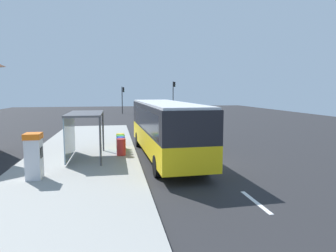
% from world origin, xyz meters
% --- Properties ---
extents(ground_plane, '(56.00, 92.00, 0.04)m').
position_xyz_m(ground_plane, '(0.00, 14.00, -0.02)').
color(ground_plane, '#262628').
extents(sidewalk_platform, '(6.20, 30.00, 0.18)m').
position_xyz_m(sidewalk_platform, '(-6.40, 2.00, 0.09)').
color(sidewalk_platform, '#999993').
rests_on(sidewalk_platform, ground).
extents(lane_stripe_seg_0, '(0.16, 2.20, 0.01)m').
position_xyz_m(lane_stripe_seg_0, '(0.25, -6.00, 0.01)').
color(lane_stripe_seg_0, silver).
rests_on(lane_stripe_seg_0, ground).
extents(lane_stripe_seg_1, '(0.16, 2.20, 0.01)m').
position_xyz_m(lane_stripe_seg_1, '(0.25, -1.00, 0.01)').
color(lane_stripe_seg_1, silver).
rests_on(lane_stripe_seg_1, ground).
extents(lane_stripe_seg_2, '(0.16, 2.20, 0.01)m').
position_xyz_m(lane_stripe_seg_2, '(0.25, 4.00, 0.01)').
color(lane_stripe_seg_2, silver).
rests_on(lane_stripe_seg_2, ground).
extents(lane_stripe_seg_3, '(0.16, 2.20, 0.01)m').
position_xyz_m(lane_stripe_seg_3, '(0.25, 9.00, 0.01)').
color(lane_stripe_seg_3, silver).
rests_on(lane_stripe_seg_3, ground).
extents(lane_stripe_seg_4, '(0.16, 2.20, 0.01)m').
position_xyz_m(lane_stripe_seg_4, '(0.25, 14.00, 0.01)').
color(lane_stripe_seg_4, silver).
rests_on(lane_stripe_seg_4, ground).
extents(lane_stripe_seg_5, '(0.16, 2.20, 0.01)m').
position_xyz_m(lane_stripe_seg_5, '(0.25, 19.00, 0.01)').
color(lane_stripe_seg_5, silver).
rests_on(lane_stripe_seg_5, ground).
extents(lane_stripe_seg_6, '(0.16, 2.20, 0.01)m').
position_xyz_m(lane_stripe_seg_6, '(0.25, 24.00, 0.01)').
color(lane_stripe_seg_6, silver).
rests_on(lane_stripe_seg_6, ground).
extents(lane_stripe_seg_7, '(0.16, 2.20, 0.01)m').
position_xyz_m(lane_stripe_seg_7, '(0.25, 29.00, 0.01)').
color(lane_stripe_seg_7, silver).
rests_on(lane_stripe_seg_7, ground).
extents(bus, '(2.87, 11.08, 3.21)m').
position_xyz_m(bus, '(-1.71, 1.40, 1.84)').
color(bus, yellow).
rests_on(bus, ground).
extents(white_van, '(2.21, 5.28, 2.30)m').
position_xyz_m(white_van, '(2.20, 23.98, 1.34)').
color(white_van, white).
rests_on(white_van, ground).
extents(sedan_near, '(2.01, 4.48, 1.52)m').
position_xyz_m(sedan_near, '(2.30, 30.59, 0.79)').
color(sedan_near, navy).
rests_on(sedan_near, ground).
extents(sedan_far, '(1.89, 4.42, 1.52)m').
position_xyz_m(sedan_far, '(2.30, 37.80, 0.79)').
color(sedan_far, '#B7B7BC').
rests_on(sedan_far, ground).
extents(ticket_machine, '(0.66, 0.76, 1.94)m').
position_xyz_m(ticket_machine, '(-7.89, -2.32, 1.17)').
color(ticket_machine, silver).
rests_on(ticket_machine, sidewalk_platform).
extents(recycling_bin_red, '(0.52, 0.52, 0.95)m').
position_xyz_m(recycling_bin_red, '(-4.20, 1.77, 0.66)').
color(recycling_bin_red, red).
rests_on(recycling_bin_red, sidewalk_platform).
extents(recycling_bin_blue, '(0.52, 0.52, 0.95)m').
position_xyz_m(recycling_bin_blue, '(-4.20, 2.47, 0.66)').
color(recycling_bin_blue, blue).
rests_on(recycling_bin_blue, sidewalk_platform).
extents(recycling_bin_green, '(0.52, 0.52, 0.95)m').
position_xyz_m(recycling_bin_green, '(-4.20, 3.17, 0.66)').
color(recycling_bin_green, green).
rests_on(recycling_bin_green, sidewalk_platform).
extents(recycling_bin_yellow, '(0.52, 0.52, 0.95)m').
position_xyz_m(recycling_bin_yellow, '(-4.20, 3.87, 0.66)').
color(recycling_bin_yellow, yellow).
rests_on(recycling_bin_yellow, sidewalk_platform).
extents(traffic_light_near_side, '(0.49, 0.28, 5.43)m').
position_xyz_m(traffic_light_near_side, '(5.49, 35.16, 3.58)').
color(traffic_light_near_side, '#2D2D2D').
rests_on(traffic_light_near_side, ground).
extents(traffic_light_far_side, '(0.49, 0.28, 4.53)m').
position_xyz_m(traffic_light_far_side, '(-3.09, 35.96, 3.03)').
color(traffic_light_far_side, '#2D2D2D').
rests_on(traffic_light_far_side, ground).
extents(bus_shelter, '(1.80, 4.00, 2.50)m').
position_xyz_m(bus_shelter, '(-6.41, 1.39, 2.10)').
color(bus_shelter, '#4C4C51').
rests_on(bus_shelter, sidewalk_platform).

